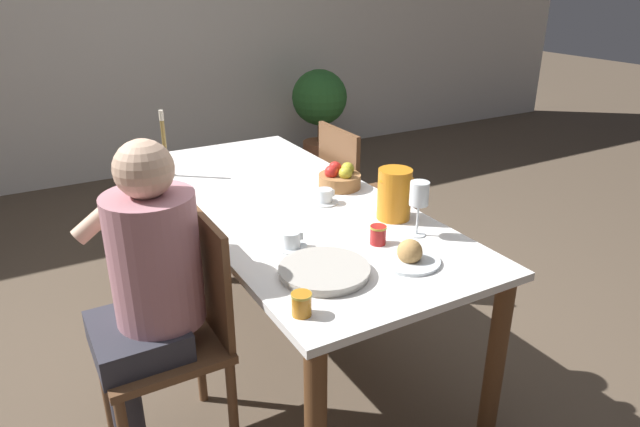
{
  "coord_description": "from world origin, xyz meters",
  "views": [
    {
      "loc": [
        -1.03,
        -2.12,
        1.67
      ],
      "look_at": [
        0.0,
        -0.3,
        0.78
      ],
      "focal_mm": 32.0,
      "sensor_mm": 36.0,
      "label": 1
    }
  ],
  "objects_px": {
    "fruit_bowl": "(340,178)",
    "candlestick_tall": "(165,151)",
    "red_pitcher": "(394,194)",
    "chair_opposite": "(357,198)",
    "person_seated": "(147,281)",
    "bread_plate": "(409,256)",
    "teacup_near_person": "(291,241)",
    "teacup_across": "(325,197)",
    "chair_person_side": "(179,331)",
    "serving_tray": "(324,271)",
    "potted_plant": "(320,105)",
    "jam_jar_red": "(378,234)",
    "jam_jar_amber": "(302,303)",
    "wine_glass_water": "(419,196)"
  },
  "relations": [
    {
      "from": "bread_plate",
      "to": "teacup_across",
      "type": "bearing_deg",
      "value": 88.26
    },
    {
      "from": "bread_plate",
      "to": "jam_jar_red",
      "type": "relative_size",
      "value": 3.04
    },
    {
      "from": "bread_plate",
      "to": "candlestick_tall",
      "type": "xyz_separation_m",
      "value": [
        -0.48,
        1.33,
        0.1
      ]
    },
    {
      "from": "candlestick_tall",
      "to": "teacup_across",
      "type": "bearing_deg",
      "value": -54.86
    },
    {
      "from": "jam_jar_amber",
      "to": "candlestick_tall",
      "type": "distance_m",
      "value": 1.44
    },
    {
      "from": "wine_glass_water",
      "to": "teacup_near_person",
      "type": "height_order",
      "value": "wine_glass_water"
    },
    {
      "from": "person_seated",
      "to": "bread_plate",
      "type": "height_order",
      "value": "person_seated"
    },
    {
      "from": "person_seated",
      "to": "jam_jar_amber",
      "type": "height_order",
      "value": "person_seated"
    },
    {
      "from": "person_seated",
      "to": "wine_glass_water",
      "type": "distance_m",
      "value": 1.02
    },
    {
      "from": "chair_person_side",
      "to": "chair_opposite",
      "type": "distance_m",
      "value": 1.48
    },
    {
      "from": "teacup_near_person",
      "to": "candlestick_tall",
      "type": "relative_size",
      "value": 0.37
    },
    {
      "from": "chair_opposite",
      "to": "fruit_bowl",
      "type": "height_order",
      "value": "chair_opposite"
    },
    {
      "from": "jam_jar_red",
      "to": "potted_plant",
      "type": "relative_size",
      "value": 0.08
    },
    {
      "from": "teacup_near_person",
      "to": "wine_glass_water",
      "type": "bearing_deg",
      "value": -16.27
    },
    {
      "from": "bread_plate",
      "to": "potted_plant",
      "type": "relative_size",
      "value": 0.25
    },
    {
      "from": "teacup_across",
      "to": "jam_jar_red",
      "type": "height_order",
      "value": "jam_jar_red"
    },
    {
      "from": "person_seated",
      "to": "jam_jar_amber",
      "type": "relative_size",
      "value": 16.75
    },
    {
      "from": "chair_person_side",
      "to": "jam_jar_amber",
      "type": "distance_m",
      "value": 0.59
    },
    {
      "from": "teacup_across",
      "to": "potted_plant",
      "type": "distance_m",
      "value": 2.86
    },
    {
      "from": "chair_opposite",
      "to": "person_seated",
      "type": "bearing_deg",
      "value": -60.08
    },
    {
      "from": "chair_person_side",
      "to": "bread_plate",
      "type": "xyz_separation_m",
      "value": [
        0.74,
        -0.34,
        0.26
      ]
    },
    {
      "from": "chair_person_side",
      "to": "teacup_across",
      "type": "bearing_deg",
      "value": -69.21
    },
    {
      "from": "teacup_across",
      "to": "serving_tray",
      "type": "bearing_deg",
      "value": -120.03
    },
    {
      "from": "person_seated",
      "to": "teacup_across",
      "type": "bearing_deg",
      "value": -71.51
    },
    {
      "from": "chair_person_side",
      "to": "candlestick_tall",
      "type": "xyz_separation_m",
      "value": [
        0.26,
        1.0,
        0.37
      ]
    },
    {
      "from": "jam_jar_red",
      "to": "candlestick_tall",
      "type": "height_order",
      "value": "candlestick_tall"
    },
    {
      "from": "teacup_across",
      "to": "potted_plant",
      "type": "xyz_separation_m",
      "value": [
        1.38,
        2.49,
        -0.21
      ]
    },
    {
      "from": "jam_jar_amber",
      "to": "teacup_across",
      "type": "bearing_deg",
      "value": 55.68
    },
    {
      "from": "wine_glass_water",
      "to": "jam_jar_amber",
      "type": "height_order",
      "value": "wine_glass_water"
    },
    {
      "from": "wine_glass_water",
      "to": "bread_plate",
      "type": "bearing_deg",
      "value": -134.58
    },
    {
      "from": "serving_tray",
      "to": "jam_jar_red",
      "type": "relative_size",
      "value": 4.31
    },
    {
      "from": "teacup_across",
      "to": "fruit_bowl",
      "type": "bearing_deg",
      "value": 40.37
    },
    {
      "from": "bread_plate",
      "to": "fruit_bowl",
      "type": "height_order",
      "value": "fruit_bowl"
    },
    {
      "from": "chair_person_side",
      "to": "person_seated",
      "type": "distance_m",
      "value": 0.24
    },
    {
      "from": "chair_person_side",
      "to": "potted_plant",
      "type": "relative_size",
      "value": 1.05
    },
    {
      "from": "person_seated",
      "to": "bread_plate",
      "type": "relative_size",
      "value": 5.5
    },
    {
      "from": "red_pitcher",
      "to": "chair_opposite",
      "type": "bearing_deg",
      "value": 66.84
    },
    {
      "from": "red_pitcher",
      "to": "teacup_near_person",
      "type": "height_order",
      "value": "red_pitcher"
    },
    {
      "from": "red_pitcher",
      "to": "jam_jar_red",
      "type": "relative_size",
      "value": 2.93
    },
    {
      "from": "chair_opposite",
      "to": "person_seated",
      "type": "relative_size",
      "value": 0.76
    },
    {
      "from": "person_seated",
      "to": "red_pitcher",
      "type": "height_order",
      "value": "person_seated"
    },
    {
      "from": "chair_opposite",
      "to": "person_seated",
      "type": "xyz_separation_m",
      "value": [
        -1.34,
        -0.77,
        0.22
      ]
    },
    {
      "from": "chair_opposite",
      "to": "jam_jar_amber",
      "type": "relative_size",
      "value": 12.66
    },
    {
      "from": "wine_glass_water",
      "to": "teacup_across",
      "type": "bearing_deg",
      "value": 107.49
    },
    {
      "from": "jam_jar_red",
      "to": "fruit_bowl",
      "type": "distance_m",
      "value": 0.62
    },
    {
      "from": "teacup_near_person",
      "to": "serving_tray",
      "type": "relative_size",
      "value": 0.39
    },
    {
      "from": "bread_plate",
      "to": "chair_opposite",
      "type": "bearing_deg",
      "value": 65.28
    },
    {
      "from": "teacup_near_person",
      "to": "teacup_across",
      "type": "relative_size",
      "value": 1.0
    },
    {
      "from": "candlestick_tall",
      "to": "bread_plate",
      "type": "bearing_deg",
      "value": -70.27
    },
    {
      "from": "fruit_bowl",
      "to": "candlestick_tall",
      "type": "relative_size",
      "value": 0.6
    }
  ]
}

